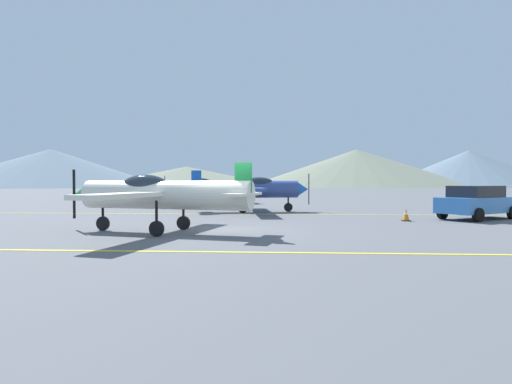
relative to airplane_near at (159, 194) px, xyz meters
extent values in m
plane|color=#54565B|center=(2.47, 0.01, -1.39)|extent=(400.00, 400.00, 0.00)
cube|color=yellow|center=(2.47, -4.10, -1.39)|extent=(80.00, 0.16, 0.01)
cube|color=yellow|center=(2.47, 8.57, -1.39)|extent=(80.00, 0.16, 0.01)
cylinder|color=silver|center=(0.27, -0.06, -0.04)|extent=(6.42, 2.36, 1.03)
cone|color=#1E8C3F|center=(-3.15, 0.69, -0.04)|extent=(0.83, 0.99, 0.87)
cube|color=black|center=(-3.51, 0.77, -0.04)|extent=(0.06, 0.12, 1.87)
ellipsoid|color=#1E2833|center=(-0.55, 0.12, 0.27)|extent=(2.00, 1.22, 0.84)
cube|color=silver|center=(-0.09, 0.02, 0.01)|extent=(2.77, 8.24, 0.15)
cube|color=silver|center=(3.10, -0.68, 0.01)|extent=(1.16, 2.51, 0.09)
cube|color=#1E8C3F|center=(3.10, -0.68, 0.52)|extent=(0.60, 0.24, 1.12)
cylinder|color=black|center=(-2.28, 0.50, -0.66)|extent=(0.09, 0.09, 0.94)
cylinder|color=black|center=(-2.28, 0.50, -1.13)|extent=(0.53, 0.22, 0.52)
cylinder|color=black|center=(0.67, 0.90, -0.66)|extent=(0.09, 0.09, 0.94)
cylinder|color=black|center=(0.67, 0.90, -1.13)|extent=(0.53, 0.22, 0.52)
cylinder|color=black|center=(0.23, -1.10, -0.66)|extent=(0.09, 0.09, 0.94)
cylinder|color=black|center=(0.23, -1.10, -1.13)|extent=(0.53, 0.22, 0.52)
cylinder|color=#33478C|center=(2.20, 10.44, -0.04)|extent=(6.43, 1.91, 1.03)
cone|color=blue|center=(5.67, 10.93, -0.04)|extent=(0.77, 0.96, 0.87)
cube|color=black|center=(6.04, 10.98, -0.04)|extent=(0.05, 0.12, 1.87)
ellipsoid|color=#1E2833|center=(3.04, 10.55, 0.27)|extent=(1.97, 1.09, 0.84)
cube|color=#33478C|center=(2.57, 10.49, 0.01)|extent=(2.17, 8.28, 0.15)
cube|color=#33478C|center=(-0.66, 10.03, 0.01)|extent=(0.99, 2.50, 0.09)
cube|color=blue|center=(-0.66, 10.03, 0.52)|extent=(0.60, 0.19, 1.12)
cylinder|color=black|center=(4.79, 10.80, -0.66)|extent=(0.09, 0.09, 0.94)
cylinder|color=black|center=(4.79, 10.80, -1.13)|extent=(0.53, 0.18, 0.52)
cylinder|color=black|center=(2.16, 9.39, -0.66)|extent=(0.09, 0.09, 0.94)
cylinder|color=black|center=(2.16, 9.39, -1.13)|extent=(0.53, 0.18, 0.52)
cylinder|color=black|center=(1.88, 11.43, -0.66)|extent=(0.09, 0.09, 0.94)
cylinder|color=black|center=(1.88, 11.43, -1.13)|extent=(0.53, 0.18, 0.52)
cylinder|color=white|center=(-1.50, 20.39, -0.04)|extent=(6.40, 1.40, 1.03)
cone|color=#1E8C3F|center=(-4.99, 20.18, -0.04)|extent=(0.70, 0.91, 0.87)
cube|color=black|center=(-5.37, 20.16, -0.04)|extent=(0.04, 0.11, 1.87)
ellipsoid|color=#1E2833|center=(-2.34, 20.34, 0.27)|extent=(1.91, 0.95, 0.84)
cube|color=white|center=(-1.87, 20.37, 0.01)|extent=(1.51, 8.26, 0.15)
cube|color=white|center=(1.39, 20.56, 0.01)|extent=(0.80, 2.46, 0.09)
cube|color=#1E8C3F|center=(1.39, 20.56, 0.52)|extent=(0.59, 0.15, 1.12)
cylinder|color=black|center=(-4.11, 20.23, -0.66)|extent=(0.09, 0.09, 0.94)
cylinder|color=black|center=(-4.11, 20.23, -1.13)|extent=(0.53, 0.14, 0.52)
cylinder|color=black|center=(-1.37, 21.43, -0.66)|extent=(0.09, 0.09, 0.94)
cylinder|color=black|center=(-1.37, 21.43, -1.13)|extent=(0.53, 0.14, 0.52)
cylinder|color=black|center=(-1.25, 19.38, -0.66)|extent=(0.09, 0.09, 0.94)
cylinder|color=black|center=(-1.25, 19.38, -1.13)|extent=(0.53, 0.14, 0.52)
cube|color=#3372BF|center=(13.86, 6.20, -0.70)|extent=(4.56, 3.94, 0.75)
cube|color=black|center=(13.74, 6.11, -0.05)|extent=(2.88, 2.68, 0.55)
cylinder|color=black|center=(15.54, 6.27, -1.07)|extent=(0.65, 0.55, 0.64)
cylinder|color=black|center=(14.51, 7.75, -1.07)|extent=(0.65, 0.55, 0.64)
cylinder|color=black|center=(13.21, 4.65, -1.07)|extent=(0.65, 0.55, 0.64)
cylinder|color=black|center=(12.19, 6.12, -1.07)|extent=(0.65, 0.55, 0.64)
cube|color=black|center=(10.13, 4.99, -1.37)|extent=(0.36, 0.36, 0.04)
cone|color=orange|center=(10.13, 4.99, -1.08)|extent=(0.29, 0.29, 0.55)
cylinder|color=white|center=(10.13, 4.99, -1.05)|extent=(0.20, 0.20, 0.08)
cone|color=slate|center=(-68.86, 116.89, 4.59)|extent=(71.75, 71.75, 11.96)
cone|color=slate|center=(-26.19, 121.36, 1.84)|extent=(63.21, 63.21, 6.46)
cone|color=slate|center=(28.99, 127.29, 4.70)|extent=(72.06, 72.06, 12.18)
cone|color=slate|center=(65.43, 128.64, 4.52)|extent=(55.86, 55.86, 11.82)
camera|label=1|loc=(4.39, -15.07, 0.46)|focal=30.03mm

